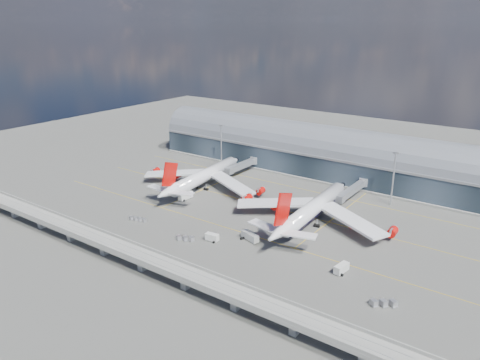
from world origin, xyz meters
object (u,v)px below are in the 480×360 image
Objects in this scene: service_truck_3 at (341,268)px; cargo_train_1 at (185,238)px; service_truck_4 at (338,213)px; cargo_train_2 at (383,303)px; airliner_left at (202,177)px; service_truck_0 at (186,196)px; floodlight_mast_right at (393,177)px; service_truck_1 at (212,237)px; floodlight_mast_left at (221,145)px; service_truck_5 at (211,176)px; service_truck_2 at (250,236)px; cargo_train_0 at (137,219)px; airliner_right at (312,210)px.

cargo_train_1 is at bearing -159.48° from service_truck_3.
service_truck_4 reaches higher than cargo_train_2.
service_truck_0 is (3.52, -17.07, -4.54)m from airliner_left.
cargo_train_2 is (39.68, -55.55, -0.36)m from service_truck_4.
service_truck_1 is at bearing -119.62° from floodlight_mast_right.
floodlight_mast_left is at bearing 152.20° from service_truck_4.
service_truck_1 is 1.12× the size of service_truck_4.
service_truck_3 is (93.34, -37.85, -4.66)m from airliner_left.
floodlight_mast_left reaches higher than service_truck_5.
service_truck_5 is 0.83× the size of cargo_train_1.
service_truck_2 is 1.13× the size of cargo_train_1.
floodlight_mast_right is 117.05m from cargo_train_0.
airliner_right is 14.98× the size of service_truck_4.
service_truck_0 is at bearing 13.96° from cargo_train_0.
airliner_left is 0.97× the size of airliner_right.
cargo_train_1 is at bearing 117.01° from service_truck_1.
floodlight_mast_left is 3.85× the size of service_truck_3.
service_truck_4 is (85.77, -26.85, -12.28)m from floodlight_mast_left.
service_truck_0 reaches higher than cargo_train_1.
cargo_train_0 is at bearing -164.87° from service_truck_3.
service_truck_2 is at bearing -83.91° from service_truck_5.
cargo_train_1 is 78.73m from cargo_train_2.
airliner_left reaches higher than cargo_train_1.
floodlight_mast_right reaches higher than cargo_train_0.
service_truck_5 is 0.75× the size of cargo_train_0.
service_truck_0 is (-82.96, -50.54, -11.93)m from floodlight_mast_right.
airliner_left reaches higher than service_truck_3.
floodlight_mast_left is 3.17× the size of cargo_train_2.
cargo_train_0 is at bearing -149.26° from airliner_right.
service_truck_0 reaches higher than service_truck_3.
service_truck_4 is at bearing 68.55° from cargo_train_2.
service_truck_5 is (-98.98, 51.84, 0.07)m from service_truck_3.
cargo_train_1 is (38.85, -64.60, -0.73)m from service_truck_5.
service_truck_2 is at bearing -115.90° from airliner_right.
airliner_right reaches higher than cargo_train_1.
cargo_train_2 is at bearing -29.62° from airliner_left.
service_truck_3 is (89.82, -20.79, -0.12)m from service_truck_0.
service_truck_2 reaches higher than cargo_train_0.
service_truck_4 is at bearing -37.64° from cargo_train_0.
floodlight_mast_left is 0.35× the size of airliner_right.
floodlight_mast_right is 100.35m from cargo_train_1.
airliner_right reaches higher than service_truck_0.
service_truck_1 is 0.63× the size of cargo_train_0.
service_truck_5 reaches higher than cargo_train_0.
service_truck_0 is 1.63× the size of service_truck_4.
service_truck_5 is at bearing 22.21° from cargo_train_0.
service_truck_0 is 1.23× the size of service_truck_5.
service_truck_5 is at bearing 53.22° from cargo_train_1.
airliner_left reaches higher than service_truck_1.
service_truck_0 reaches higher than service_truck_1.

